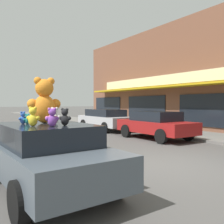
# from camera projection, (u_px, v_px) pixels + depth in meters

# --- Properties ---
(ground_plane) EXTENTS (260.00, 260.00, 0.00)m
(ground_plane) POSITION_uv_depth(u_px,v_px,m) (160.00, 165.00, 7.30)
(ground_plane) COLOR #514F4C
(plush_art_car) EXTENTS (2.11, 4.18, 1.39)m
(plush_art_car) POSITION_uv_depth(u_px,v_px,m) (45.00, 154.00, 5.27)
(plush_art_car) COLOR #4C5660
(plush_art_car) RESTS_ON ground_plane
(teddy_bear_giant) EXTENTS (0.75, 0.48, 1.00)m
(teddy_bear_giant) POSITION_uv_depth(u_px,v_px,m) (44.00, 101.00, 5.47)
(teddy_bear_giant) COLOR orange
(teddy_bear_giant) RESTS_ON plush_art_car
(teddy_bear_black) EXTENTS (0.23, 0.24, 0.34)m
(teddy_bear_black) POSITION_uv_depth(u_px,v_px,m) (65.00, 117.00, 4.84)
(teddy_bear_black) COLOR black
(teddy_bear_black) RESTS_ON plush_art_car
(teddy_bear_teal) EXTENTS (0.17, 0.11, 0.22)m
(teddy_bear_teal) POSITION_uv_depth(u_px,v_px,m) (27.00, 119.00, 5.24)
(teddy_bear_teal) COLOR teal
(teddy_bear_teal) RESTS_ON plush_art_car
(teddy_bear_blue) EXTENTS (0.20, 0.15, 0.27)m
(teddy_bear_blue) POSITION_uv_depth(u_px,v_px,m) (23.00, 118.00, 5.25)
(teddy_bear_blue) COLOR blue
(teddy_bear_blue) RESTS_ON plush_art_car
(teddy_bear_pink) EXTENTS (0.26, 0.17, 0.35)m
(teddy_bear_pink) POSITION_uv_depth(u_px,v_px,m) (52.00, 117.00, 4.91)
(teddy_bear_pink) COLOR pink
(teddy_bear_pink) RESTS_ON plush_art_car
(teddy_bear_yellow) EXTENTS (0.25, 0.25, 0.37)m
(teddy_bear_yellow) POSITION_uv_depth(u_px,v_px,m) (33.00, 117.00, 4.71)
(teddy_bear_yellow) COLOR yellow
(teddy_bear_yellow) RESTS_ON plush_art_car
(teddy_bear_purple) EXTENTS (0.27, 0.19, 0.35)m
(teddy_bear_purple) POSITION_uv_depth(u_px,v_px,m) (52.00, 118.00, 4.65)
(teddy_bear_purple) COLOR purple
(teddy_bear_purple) RESTS_ON plush_art_car
(teddy_bear_white) EXTENTS (0.24, 0.24, 0.35)m
(teddy_bear_white) POSITION_uv_depth(u_px,v_px,m) (55.00, 116.00, 5.21)
(teddy_bear_white) COLOR white
(teddy_bear_white) RESTS_ON plush_art_car
(parked_car_far_center) EXTENTS (1.99, 4.28, 1.41)m
(parked_car_far_center) POSITION_uv_depth(u_px,v_px,m) (155.00, 124.00, 12.72)
(parked_car_far_center) COLOR maroon
(parked_car_far_center) RESTS_ON ground_plane
(parked_car_far_right) EXTENTS (1.98, 4.61, 1.41)m
(parked_car_far_right) POSITION_uv_depth(u_px,v_px,m) (105.00, 119.00, 16.81)
(parked_car_far_right) COLOR #B7B7BC
(parked_car_far_right) RESTS_ON ground_plane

